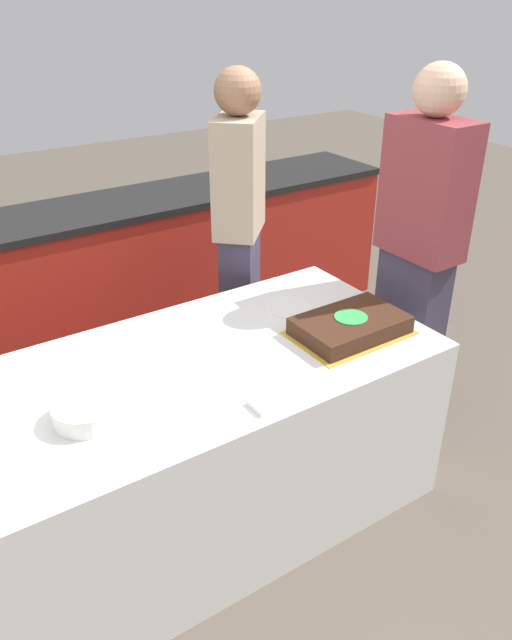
{
  "coord_description": "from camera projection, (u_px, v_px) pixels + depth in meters",
  "views": [
    {
      "loc": [
        -0.83,
        -1.78,
        2.04
      ],
      "look_at": [
        0.36,
        0.0,
        0.87
      ],
      "focal_mm": 35.0,
      "sensor_mm": 36.0,
      "label": 1
    }
  ],
  "objects": [
    {
      "name": "ground_plane",
      "position": [
        187.0,
        519.0,
        2.68
      ],
      "size": [
        14.0,
        14.0,
        0.0
      ],
      "primitive_type": "plane",
      "color": "brown"
    },
    {
      "name": "back_counter",
      "position": [
        57.0,
        292.0,
        3.58
      ],
      "size": [
        4.4,
        0.58,
        0.92
      ],
      "color": "#A82319",
      "rests_on": "ground_plane"
    },
    {
      "name": "dining_table",
      "position": [
        182.0,
        450.0,
        2.5
      ],
      "size": [
        2.04,
        0.93,
        0.77
      ],
      "color": "silver",
      "rests_on": "ground_plane"
    },
    {
      "name": "cake",
      "position": [
        350.0,
        326.0,
        2.53
      ],
      "size": [
        0.48,
        0.32,
        0.08
      ],
      "color": "gold",
      "rests_on": "dining_table"
    },
    {
      "name": "plate_stack",
      "position": [
        86.0,
        411.0,
        2.03
      ],
      "size": [
        0.22,
        0.22,
        0.07
      ],
      "color": "white",
      "rests_on": "dining_table"
    },
    {
      "name": "side_plate_near_cake",
      "position": [
        288.0,
        307.0,
        2.74
      ],
      "size": [
        0.21,
        0.21,
        0.0
      ],
      "color": "white",
      "rests_on": "dining_table"
    },
    {
      "name": "utensil_pile",
      "position": [
        275.0,
        400.0,
        2.12
      ],
      "size": [
        0.18,
        0.09,
        0.02
      ],
      "color": "white",
      "rests_on": "dining_table"
    },
    {
      "name": "person_cutting_cake",
      "position": [
        240.0,
        240.0,
        3.09
      ],
      "size": [
        0.37,
        0.38,
        1.72
      ],
      "rotation": [
        0.0,
        0.0,
        -2.33
      ],
      "color": "#383347",
      "rests_on": "ground_plane"
    },
    {
      "name": "person_seated_right",
      "position": [
        417.0,
        259.0,
        2.84
      ],
      "size": [
        0.22,
        0.38,
        1.76
      ],
      "rotation": [
        0.0,
        0.0,
        -1.57
      ],
      "color": "#383347",
      "rests_on": "ground_plane"
    }
  ]
}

